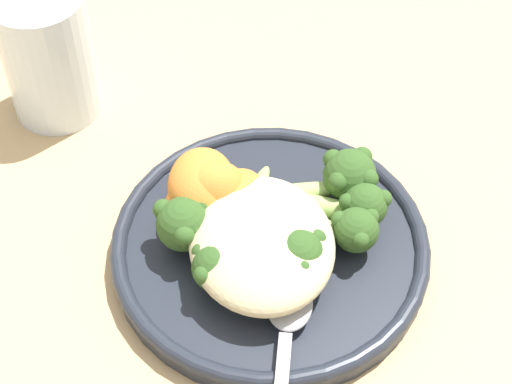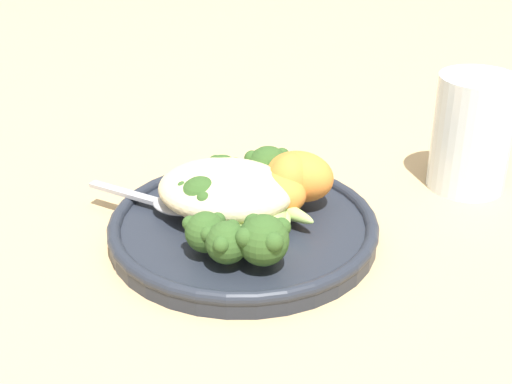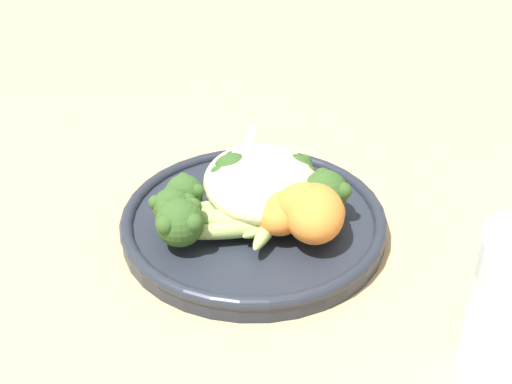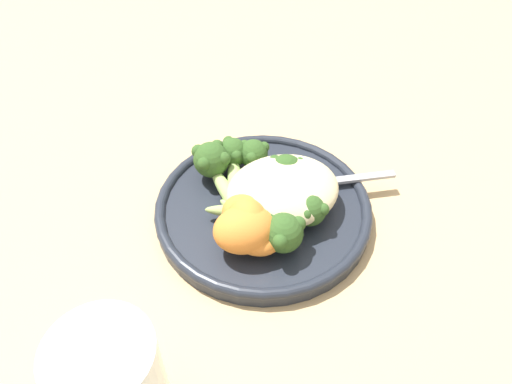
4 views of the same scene
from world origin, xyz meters
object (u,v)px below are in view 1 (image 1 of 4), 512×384
Objects in this scene: sweet_potato_chunk_2 at (238,199)px; water_glass at (48,55)px; broccoli_stalk_3 at (293,250)px; broccoli_stalk_6 at (335,179)px; plate at (270,247)px; sweet_potato_chunk_3 at (202,184)px; spoon at (287,317)px; sweet_potato_chunk_1 at (194,202)px; quinoa_mound at (262,243)px; broccoli_stalk_2 at (252,255)px; broccoli_stalk_5 at (332,204)px; sweet_potato_chunk_0 at (214,189)px; broccoli_stalk_0 at (193,221)px; broccoli_stalk_4 at (332,224)px; broccoli_stalk_1 at (226,249)px.

water_glass reaches higher than sweet_potato_chunk_2.
broccoli_stalk_3 is 0.07m from broccoli_stalk_6.
plate is at bearing -149.82° from broccoli_stalk_6.
spoon is at bearing -156.01° from sweet_potato_chunk_3.
sweet_potato_chunk_1 reaches higher than plate.
quinoa_mound reaches higher than sweet_potato_chunk_2.
broccoli_stalk_6 reaches higher than spoon.
broccoli_stalk_2 reaches higher than broccoli_stalk_5.
broccoli_stalk_3 is at bearing -109.62° from quinoa_mound.
broccoli_stalk_2 is at bearing -158.88° from sweet_potato_chunk_0.
broccoli_stalk_0 reaches higher than spoon.
broccoli_stalk_4 is 2.16× the size of sweet_potato_chunk_1.
broccoli_stalk_1 is 0.05m from sweet_potato_chunk_0.
broccoli_stalk_1 is at bearing -134.16° from spoon.
sweet_potato_chunk_0 is 0.20m from water_glass.
broccoli_stalk_3 is 0.80× the size of broccoli_stalk_6.
sweet_potato_chunk_0 is 0.11m from spoon.
plate is 0.04m from broccoli_stalk_2.
broccoli_stalk_5 is (0.04, -0.04, -0.00)m from broccoli_stalk_3.
sweet_potato_chunk_2 is at bearing -116.13° from sweet_potato_chunk_3.
sweet_potato_chunk_0 is at bearing 178.54° from broccoli_stalk_6.
broccoli_stalk_3 is at bearing -130.18° from sweet_potato_chunk_1.
broccoli_stalk_5 is 0.09m from sweet_potato_chunk_0.
broccoli_stalk_2 is at bearing 113.04° from broccoli_stalk_0.
broccoli_stalk_3 is 1.89× the size of sweet_potato_chunk_1.
quinoa_mound is at bearing -149.88° from sweet_potato_chunk_0.
sweet_potato_chunk_3 is at bearing -143.69° from spoon.
broccoli_stalk_0 is 0.85× the size of broccoli_stalk_6.
broccoli_stalk_4 is 1.73× the size of sweet_potato_chunk_3.
broccoli_stalk_0 is 0.10m from broccoli_stalk_5.
broccoli_stalk_1 is at bearing 163.26° from sweet_potato_chunk_2.
broccoli_stalk_3 is 0.27m from water_glass.
sweet_potato_chunk_2 is (0.04, 0.01, -0.00)m from quinoa_mound.
sweet_potato_chunk_2 reaches higher than sweet_potato_chunk_1.
broccoli_stalk_0 is 0.03m from sweet_potato_chunk_3.
sweet_potato_chunk_3 is (0.06, 0.06, 0.00)m from broccoli_stalk_3.
broccoli_stalk_2 is 1.97× the size of sweet_potato_chunk_2.
broccoli_stalk_5 is at bearing 156.76° from broccoli_stalk_0.
broccoli_stalk_0 is 1.60× the size of sweet_potato_chunk_3.
broccoli_stalk_3 is 0.05m from spoon.
sweet_potato_chunk_2 is (0.01, 0.07, 0.00)m from broccoli_stalk_5.
water_glass is at bearing -134.88° from spoon.
broccoli_stalk_0 is at bearing -154.33° from broccoli_stalk_4.
broccoli_stalk_6 is 2.26× the size of sweet_potato_chunk_2.
broccoli_stalk_6 is at bearing -48.71° from quinoa_mound.
broccoli_stalk_3 reaches higher than broccoli_stalk_2.
plate is 0.04m from quinoa_mound.
broccoli_stalk_4 is (0.02, -0.03, -0.00)m from broccoli_stalk_3.
broccoli_stalk_0 is at bearing -160.55° from broccoli_stalk_5.
broccoli_stalk_5 is at bearing 164.43° from spoon.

